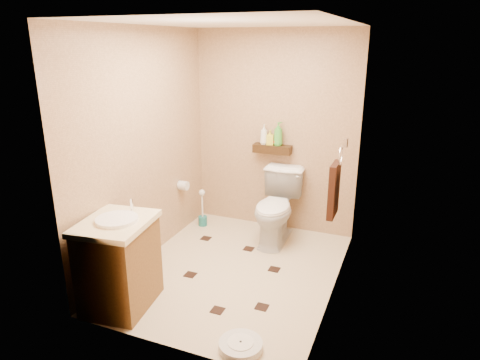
% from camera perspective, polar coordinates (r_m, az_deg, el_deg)
% --- Properties ---
extents(ground, '(2.50, 2.50, 0.00)m').
position_cam_1_polar(ground, '(4.50, -0.72, -11.98)').
color(ground, '#C6AE91').
rests_on(ground, ground).
extents(wall_back, '(2.00, 0.04, 2.40)m').
position_cam_1_polar(wall_back, '(5.18, 4.64, 6.28)').
color(wall_back, tan).
rests_on(wall_back, ground).
extents(wall_front, '(2.00, 0.04, 2.40)m').
position_cam_1_polar(wall_front, '(2.98, -10.20, -2.91)').
color(wall_front, tan).
rests_on(wall_front, ground).
extents(wall_left, '(0.04, 2.50, 2.40)m').
position_cam_1_polar(wall_left, '(4.51, -12.61, 4.13)').
color(wall_left, tan).
rests_on(wall_left, ground).
extents(wall_right, '(0.04, 2.50, 2.40)m').
position_cam_1_polar(wall_right, '(3.77, 13.36, 1.38)').
color(wall_right, tan).
rests_on(wall_right, ground).
extents(ceiling, '(2.00, 2.50, 0.02)m').
position_cam_1_polar(ceiling, '(3.90, -0.86, 20.25)').
color(ceiling, white).
rests_on(ceiling, wall_back).
extents(wall_shelf, '(0.46, 0.14, 0.10)m').
position_cam_1_polar(wall_shelf, '(5.14, 4.32, 4.15)').
color(wall_shelf, '#36210E').
rests_on(wall_shelf, wall_back).
extents(floor_accents, '(1.19, 1.36, 0.01)m').
position_cam_1_polar(floor_accents, '(4.47, -1.01, -12.12)').
color(floor_accents, black).
rests_on(floor_accents, ground).
extents(toilet, '(0.50, 0.84, 0.83)m').
position_cam_1_polar(toilet, '(4.97, 4.88, -3.67)').
color(toilet, white).
rests_on(toilet, ground).
extents(vanity, '(0.63, 0.73, 0.94)m').
position_cam_1_polar(vanity, '(3.92, -15.81, -10.53)').
color(vanity, brown).
rests_on(vanity, ground).
extents(bathroom_scale, '(0.36, 0.36, 0.07)m').
position_cam_1_polar(bathroom_scale, '(3.50, 0.09, -21.21)').
color(bathroom_scale, silver).
rests_on(bathroom_scale, ground).
extents(toilet_brush, '(0.11, 0.11, 0.48)m').
position_cam_1_polar(toilet_brush, '(5.47, -5.02, -4.40)').
color(toilet_brush, '#1B6C6D').
rests_on(toilet_brush, ground).
extents(towel_ring, '(0.12, 0.30, 0.76)m').
position_cam_1_polar(towel_ring, '(4.10, 12.48, -0.97)').
color(towel_ring, silver).
rests_on(towel_ring, wall_right).
extents(toilet_paper, '(0.12, 0.11, 0.12)m').
position_cam_1_polar(toilet_paper, '(5.17, -7.57, -0.73)').
color(toilet_paper, silver).
rests_on(toilet_paper, wall_left).
extents(bottle_a, '(0.11, 0.11, 0.24)m').
position_cam_1_polar(bottle_a, '(5.14, 3.21, 6.08)').
color(bottle_a, silver).
rests_on(bottle_a, wall_shelf).
extents(bottle_b, '(0.10, 0.10, 0.18)m').
position_cam_1_polar(bottle_b, '(5.12, 4.02, 5.70)').
color(bottle_b, gold).
rests_on(bottle_b, wall_shelf).
extents(bottle_c, '(0.11, 0.11, 0.13)m').
position_cam_1_polar(bottle_c, '(5.10, 5.04, 5.33)').
color(bottle_c, red).
rests_on(bottle_c, wall_shelf).
extents(bottle_d, '(0.15, 0.15, 0.28)m').
position_cam_1_polar(bottle_d, '(5.08, 5.11, 6.15)').
color(bottle_d, green).
rests_on(bottle_d, wall_shelf).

